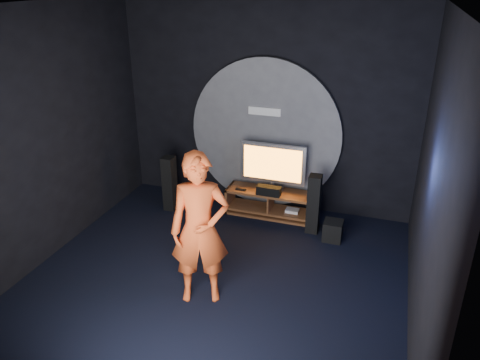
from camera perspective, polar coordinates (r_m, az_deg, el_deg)
name	(u,v)px	position (r m, az deg, el deg)	size (l,w,h in m)	color
floor	(214,280)	(6.50, -3.18, -12.10)	(5.00, 5.00, 0.00)	black
back_wall	(266,108)	(7.90, 3.23, 8.76)	(5.00, 0.04, 3.50)	black
front_wall	(86,279)	(3.72, -18.30, -11.34)	(5.00, 0.04, 3.50)	black
left_wall	(40,139)	(6.94, -23.20, 4.62)	(0.04, 5.00, 3.50)	black
right_wall	(432,188)	(5.31, 22.36, -0.95)	(0.04, 5.00, 3.50)	black
ceiling	(207,5)	(5.26, -4.11, 20.46)	(5.00, 5.00, 0.01)	black
wall_disc_panel	(265,135)	(7.98, 3.05, 5.55)	(2.60, 0.11, 2.60)	#515156
media_console	(271,205)	(8.00, 3.79, -3.03)	(1.51, 0.45, 0.45)	brown
tv	(273,165)	(7.77, 4.01, 1.82)	(1.10, 0.22, 0.82)	#B1B1B9
center_speaker	(269,191)	(7.73, 3.53, -1.31)	(0.40, 0.15, 0.15)	black
remote	(241,190)	(7.90, 0.09, -1.17)	(0.18, 0.05, 0.02)	black
tower_speaker_left	(170,183)	(8.16, -8.57, -0.42)	(0.19, 0.22, 0.97)	black
tower_speaker_right	(314,204)	(7.45, 8.97, -2.91)	(0.19, 0.22, 0.97)	black
subwoofer	(333,231)	(7.43, 11.24, -6.08)	(0.29, 0.29, 0.32)	black
player	(200,230)	(5.69, -4.91, -6.04)	(0.72, 0.47, 1.97)	#C5451A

